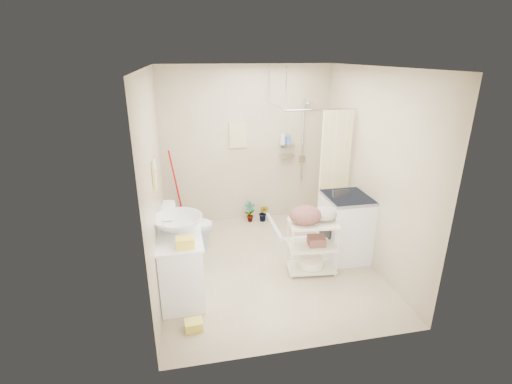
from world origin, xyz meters
TOP-DOWN VIEW (x-y plane):
  - floor at (0.00, 0.00)m, footprint 3.20×3.20m
  - ceiling at (0.00, 0.00)m, footprint 2.80×3.20m
  - wall_back at (0.00, 1.60)m, footprint 2.80×0.04m
  - wall_front at (0.00, -1.60)m, footprint 2.80×0.04m
  - wall_left at (-1.40, 0.00)m, footprint 0.04×3.20m
  - wall_right at (1.40, 0.00)m, footprint 0.04×3.20m
  - vanity at (-1.16, -0.44)m, footprint 0.53×0.93m
  - sink at (-1.16, -0.39)m, footprint 0.70×0.70m
  - counter_basket at (-1.09, -0.76)m, footprint 0.20×0.15m
  - floor_basket at (-1.06, -1.10)m, footprint 0.28×0.23m
  - toilet at (-1.04, 0.67)m, footprint 0.75×0.48m
  - mop at (-1.23, 1.50)m, footprint 0.14×0.14m
  - potted_plant_a at (0.01, 1.43)m, footprint 0.20×0.14m
  - potted_plant_b at (0.25, 1.40)m, footprint 0.21×0.21m
  - hanging_towel at (-0.15, 1.58)m, footprint 0.28×0.03m
  - towel_ring at (-1.38, -0.20)m, footprint 0.04×0.22m
  - tp_holder at (-1.36, 0.05)m, footprint 0.08×0.12m
  - shower at (0.85, 1.05)m, footprint 1.10×1.10m
  - shampoo_bottle_a at (0.59, 1.50)m, footprint 0.10×0.10m
  - shampoo_bottle_b at (0.69, 1.53)m, footprint 0.09×0.09m
  - washing_machine at (1.14, 0.02)m, footprint 0.63×0.65m
  - laundry_rack at (0.53, -0.27)m, footprint 0.66×0.43m
  - ironing_board at (1.03, -0.07)m, footprint 0.31×0.19m

SIDE VIEW (x-z plane):
  - floor at x=0.00m, z-range 0.00..0.00m
  - floor_basket at x=-1.06m, z-range 0.00..0.14m
  - potted_plant_b at x=0.25m, z-range 0.00..0.30m
  - potted_plant_a at x=0.01m, z-range 0.00..0.37m
  - toilet at x=-1.04m, z-range 0.00..0.73m
  - vanity at x=-1.16m, z-range 0.00..0.81m
  - laundry_rack at x=0.53m, z-range 0.00..0.86m
  - washing_machine at x=1.14m, z-range 0.00..0.93m
  - ironing_board at x=1.03m, z-range 0.00..1.05m
  - mop at x=-1.23m, z-range 0.00..1.34m
  - tp_holder at x=-1.36m, z-range 0.65..0.79m
  - counter_basket at x=-1.09m, z-range 0.81..0.91m
  - sink at x=-1.16m, z-range 0.81..1.01m
  - shower at x=0.85m, z-range 0.00..2.10m
  - wall_back at x=0.00m, z-range 0.00..2.60m
  - wall_front at x=0.00m, z-range 0.00..2.60m
  - wall_left at x=-1.40m, z-range 0.00..2.60m
  - wall_right at x=1.40m, z-range 0.00..2.60m
  - shampoo_bottle_b at x=0.69m, z-range 1.32..1.49m
  - shampoo_bottle_a at x=0.59m, z-range 1.32..1.55m
  - towel_ring at x=-1.38m, z-range 1.30..1.64m
  - hanging_towel at x=-0.15m, z-range 1.29..1.71m
  - ceiling at x=0.00m, z-range 2.58..2.62m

